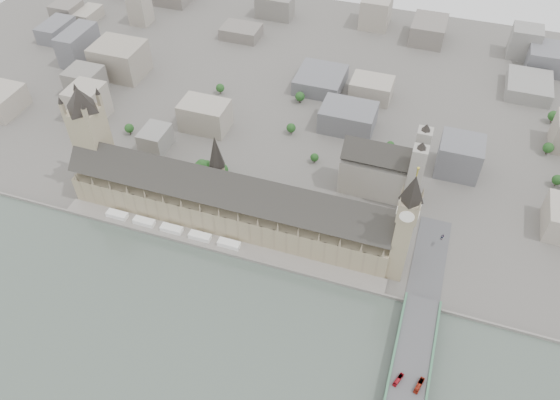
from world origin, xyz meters
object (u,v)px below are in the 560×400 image
(palace_of_westminster, at_px, (229,201))
(westminster_abbey, at_px, (384,169))
(car_approach, at_px, (442,237))
(victoria_tower, at_px, (91,135))
(red_bus_south, at_px, (419,385))
(elizabeth_tower, at_px, (406,222))
(westminster_bridge, at_px, (406,395))
(red_bus_north, at_px, (398,380))

(palace_of_westminster, xyz_separation_m, westminster_abbey, (110.92, 75.30, 2.38))
(westminster_abbey, distance_m, car_approach, 75.76)
(palace_of_westminster, distance_m, victoria_tower, 126.41)
(car_approach, bearing_deg, victoria_tower, -162.93)
(victoria_tower, height_order, red_bus_south, victoria_tower)
(elizabeth_tower, bearing_deg, palace_of_westminster, 175.15)
(palace_of_westminster, distance_m, westminster_bridge, 195.05)
(car_approach, bearing_deg, westminster_bridge, -79.43)
(victoria_tower, xyz_separation_m, red_bus_south, (290.42, -108.30, -43.33))
(westminster_abbey, bearing_deg, westminster_bridge, -74.36)
(palace_of_westminster, relative_size, car_approach, 51.91)
(elizabeth_tower, xyz_separation_m, victoria_tower, (-260.00, 18.00, -2.88))
(elizabeth_tower, distance_m, car_approach, 67.83)
(victoria_tower, relative_size, red_bus_north, 9.80)
(elizabeth_tower, height_order, red_bus_south, elizabeth_tower)
(elizabeth_tower, bearing_deg, westminster_bridge, -75.89)
(westminster_bridge, relative_size, westminster_abbey, 4.78)
(palace_of_westminster, bearing_deg, westminster_bridge, -33.49)
(elizabeth_tower, bearing_deg, westminster_abbey, 107.29)
(elizabeth_tower, distance_m, red_bus_north, 103.29)
(palace_of_westminster, relative_size, elizabeth_tower, 2.47)
(elizabeth_tower, distance_m, victoria_tower, 260.64)
(palace_of_westminster, distance_m, elizabeth_tower, 142.94)
(victoria_tower, distance_m, car_approach, 293.73)
(elizabeth_tower, distance_m, westminster_bridge, 111.81)
(elizabeth_tower, relative_size, westminster_abbey, 1.58)
(victoria_tower, height_order, car_approach, victoria_tower)
(palace_of_westminster, distance_m, red_bus_south, 197.20)
(palace_of_westminster, xyz_separation_m, red_bus_south, (168.42, -102.00, -10.83))
(westminster_abbey, bearing_deg, red_bus_south, -72.03)
(elizabeth_tower, relative_size, red_bus_north, 10.54)
(westminster_abbey, height_order, red_bus_north, westminster_abbey)
(red_bus_north, distance_m, red_bus_south, 12.82)
(palace_of_westminster, height_order, car_approach, palace_of_westminster)
(westminster_abbey, distance_m, red_bus_south, 186.86)
(elizabeth_tower, xyz_separation_m, car_approach, (29.64, 38.79, -47.10))
(palace_of_westminster, height_order, westminster_bridge, palace_of_westminster)
(westminster_bridge, xyz_separation_m, westminster_abbey, (-51.08, 182.50, 19.96))
(elizabeth_tower, height_order, red_bus_north, elizabeth_tower)
(victoria_tower, relative_size, westminster_bridge, 0.31)
(palace_of_westminster, bearing_deg, red_bus_north, -33.32)
(red_bus_south, bearing_deg, palace_of_westminster, 164.40)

